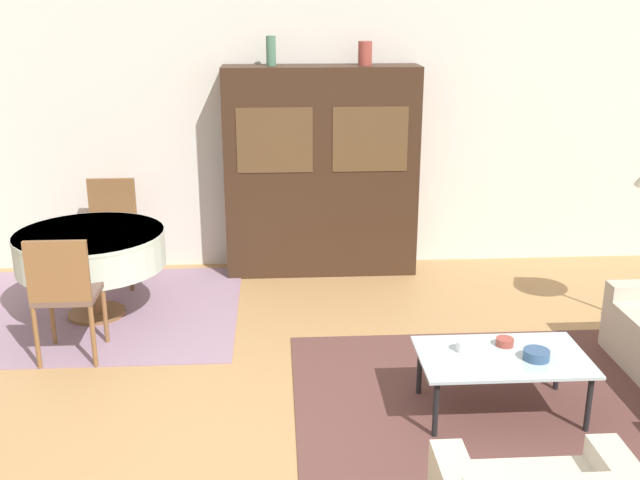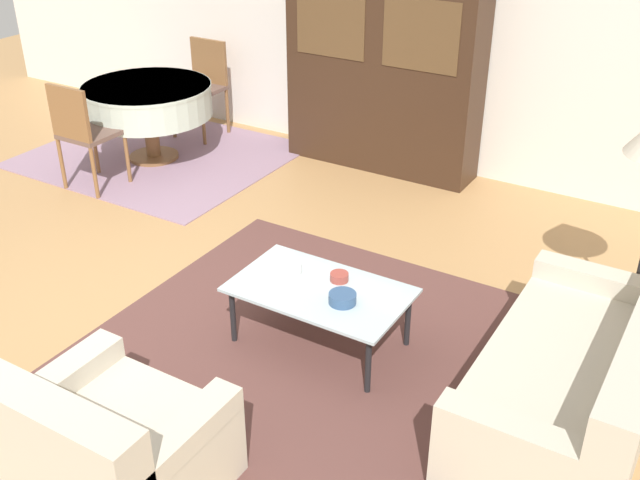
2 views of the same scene
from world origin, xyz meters
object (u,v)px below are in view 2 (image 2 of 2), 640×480
object	(u,v)px
dining_table	(148,101)
bowl_small	(339,277)
couch	(578,382)
armchair	(109,449)
cup	(294,268)
display_cabinet	(384,63)
coffee_table	(320,293)
dining_chair_near	(82,129)
dining_chair_far	(203,81)
bowl	(342,298)

from	to	relation	value
dining_table	bowl_small	size ratio (longest dim) A/B	10.60
couch	armchair	distance (m)	2.43
cup	bowl_small	bearing A→B (deg)	12.53
display_cabinet	dining_table	world-z (taller)	display_cabinet
coffee_table	dining_chair_near	xyz separation A→B (m)	(-2.98, 0.92, 0.19)
armchair	coffee_table	bearing A→B (deg)	81.48
display_cabinet	dining_chair_far	xyz separation A→B (m)	(-1.99, -0.19, -0.43)
coffee_table	display_cabinet	size ratio (longest dim) A/B	0.54
couch	bowl_small	bearing A→B (deg)	88.07
armchair	bowl_small	bearing A→B (deg)	80.41
dining_chair_near	bowl_small	bearing A→B (deg)	-14.42
cup	bowl_small	xyz separation A→B (m)	(0.29, 0.06, -0.01)
cup	bowl_small	size ratio (longest dim) A/B	0.85
armchair	dining_chair_far	bearing A→B (deg)	123.51
dining_chair_near	couch	bearing A→B (deg)	-10.38
bowl	bowl_small	distance (m)	0.25
coffee_table	display_cabinet	distance (m)	3.01
dining_chair_near	bowl	xyz separation A→B (m)	(3.17, -0.99, -0.13)
coffee_table	dining_chair_far	xyz separation A→B (m)	(-2.98, 2.58, 0.19)
dining_chair_near	bowl	size ratio (longest dim) A/B	5.87
display_cabinet	bowl	world-z (taller)	display_cabinet
dining_table	cup	distance (m)	3.22
coffee_table	couch	bearing A→B (deg)	3.38
couch	display_cabinet	bearing A→B (deg)	43.55
dining_chair_far	bowl	world-z (taller)	dining_chair_far
couch	dining_chair_near	bearing A→B (deg)	79.62
display_cabinet	dining_chair_near	world-z (taller)	display_cabinet
dining_table	dining_chair_near	world-z (taller)	dining_chair_near
couch	display_cabinet	size ratio (longest dim) A/B	0.85
display_cabinet	cup	size ratio (longest dim) A/B	20.39
display_cabinet	dining_chair_near	xyz separation A→B (m)	(-1.99, -1.85, -0.43)
coffee_table	display_cabinet	bearing A→B (deg)	109.71
couch	dining_chair_far	xyz separation A→B (m)	(-4.53, 2.49, 0.29)
armchair	bowl	xyz separation A→B (m)	(0.43, 1.50, 0.16)
dining_chair_far	bowl_small	xyz separation A→B (m)	(3.03, -2.44, -0.13)
dining_table	bowl_small	xyz separation A→B (m)	(3.03, -1.61, -0.16)
armchair	dining_chair_near	bearing A→B (deg)	137.87
armchair	dining_chair_near	distance (m)	3.71
bowl_small	coffee_table	bearing A→B (deg)	-110.75
armchair	coffee_table	size ratio (longest dim) A/B	0.87
couch	dining_table	world-z (taller)	couch
couch	coffee_table	distance (m)	1.56
display_cabinet	bowl_small	distance (m)	2.88
cup	bowl	distance (m)	0.45
cup	dining_chair_near	bearing A→B (deg)	162.88
dining_chair_far	bowl_small	size ratio (longest dim) A/B	8.39
coffee_table	bowl	world-z (taller)	bowl
dining_chair_far	bowl	xyz separation A→B (m)	(3.17, -2.65, -0.13)
armchair	bowl_small	size ratio (longest dim) A/B	8.11
coffee_table	bowl_small	bearing A→B (deg)	69.25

